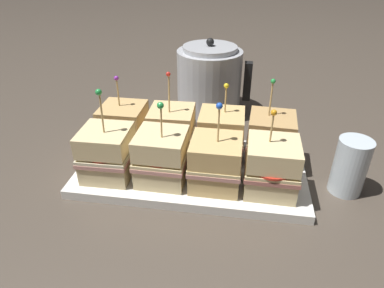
% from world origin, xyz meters
% --- Properties ---
extents(ground_plane, '(6.00, 6.00, 0.00)m').
position_xyz_m(ground_plane, '(0.00, 0.00, 0.00)').
color(ground_plane, '#4C4238').
extents(serving_platter, '(0.45, 0.24, 0.02)m').
position_xyz_m(serving_platter, '(0.00, 0.00, 0.01)').
color(serving_platter, white).
rests_on(serving_platter, ground_plane).
extents(sandwich_front_far_left, '(0.10, 0.10, 0.18)m').
position_xyz_m(sandwich_front_far_left, '(-0.15, -0.05, 0.07)').
color(sandwich_front_far_left, beige).
rests_on(sandwich_front_far_left, serving_platter).
extents(sandwich_front_center_left, '(0.10, 0.10, 0.16)m').
position_xyz_m(sandwich_front_center_left, '(-0.05, -0.05, 0.07)').
color(sandwich_front_center_left, beige).
rests_on(sandwich_front_center_left, serving_platter).
extents(sandwich_front_center_right, '(0.09, 0.09, 0.16)m').
position_xyz_m(sandwich_front_center_right, '(0.05, -0.05, 0.06)').
color(sandwich_front_center_right, tan).
rests_on(sandwich_front_center_right, serving_platter).
extents(sandwich_front_far_right, '(0.10, 0.10, 0.16)m').
position_xyz_m(sandwich_front_far_right, '(0.15, -0.05, 0.07)').
color(sandwich_front_far_right, beige).
rests_on(sandwich_front_far_right, serving_platter).
extents(sandwich_back_far_left, '(0.09, 0.09, 0.16)m').
position_xyz_m(sandwich_back_far_left, '(-0.15, 0.05, 0.07)').
color(sandwich_back_far_left, tan).
rests_on(sandwich_back_far_left, serving_platter).
extents(sandwich_back_center_left, '(0.10, 0.10, 0.18)m').
position_xyz_m(sandwich_back_center_left, '(-0.05, 0.05, 0.07)').
color(sandwich_back_center_left, '#DBB77A').
rests_on(sandwich_back_center_left, serving_platter).
extents(sandwich_back_center_right, '(0.09, 0.09, 0.16)m').
position_xyz_m(sandwich_back_center_right, '(0.05, 0.05, 0.07)').
color(sandwich_back_center_right, tan).
rests_on(sandwich_back_center_right, serving_platter).
extents(sandwich_back_far_right, '(0.10, 0.10, 0.17)m').
position_xyz_m(sandwich_back_far_right, '(0.15, 0.05, 0.07)').
color(sandwich_back_far_right, tan).
rests_on(sandwich_back_far_right, serving_platter).
extents(kettle_steel, '(0.19, 0.17, 0.20)m').
position_xyz_m(kettle_steel, '(0.00, 0.30, 0.09)').
color(kettle_steel, '#B7BABF').
rests_on(kettle_steel, ground_plane).
extents(drinking_glass, '(0.06, 0.06, 0.11)m').
position_xyz_m(drinking_glass, '(0.29, -0.01, 0.05)').
color(drinking_glass, silver).
rests_on(drinking_glass, ground_plane).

